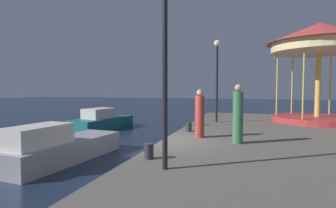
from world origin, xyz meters
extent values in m
plane|color=#162338|center=(0.00, 0.00, 0.00)|extent=(120.00, 120.00, 0.00)
cube|color=#19606B|center=(-6.26, 6.36, 0.35)|extent=(2.62, 4.67, 0.70)
cube|color=beige|center=(-6.31, 6.08, 1.02)|extent=(1.61, 2.15, 0.64)
cube|color=#4C6070|center=(-6.13, 7.03, 1.15)|extent=(1.08, 0.31, 0.29)
cube|color=gray|center=(-3.50, -0.91, 0.38)|extent=(2.08, 4.94, 0.75)
cube|color=beige|center=(-3.62, -2.03, 1.09)|extent=(1.33, 2.21, 0.67)
cube|color=#4C6070|center=(-3.51, -0.98, 1.22)|extent=(0.97, 0.20, 0.30)
cylinder|color=#B23333|center=(6.48, 7.11, 0.95)|extent=(4.61, 4.61, 0.30)
cylinder|color=gold|center=(6.48, 7.11, 2.83)|extent=(0.28, 0.28, 3.46)
cylinder|color=#F2E099|center=(6.48, 7.11, 4.81)|extent=(4.87, 4.87, 0.50)
cone|color=#C63D38|center=(6.48, 7.11, 5.59)|extent=(5.41, 5.41, 1.06)
cylinder|color=gold|center=(7.51, 8.89, 2.83)|extent=(0.08, 0.08, 3.46)
cylinder|color=gold|center=(5.46, 8.89, 2.83)|extent=(0.08, 0.08, 3.46)
cylinder|color=gold|center=(4.43, 7.11, 2.83)|extent=(0.08, 0.08, 3.46)
cylinder|color=gold|center=(5.46, 5.33, 2.83)|extent=(0.08, 0.08, 3.46)
cylinder|color=black|center=(1.13, -3.33, 2.92)|extent=(0.12, 0.12, 4.24)
cylinder|color=black|center=(1.26, 5.56, 2.83)|extent=(0.12, 0.12, 4.05)
sphere|color=#F9E5B2|center=(1.26, 5.56, 5.03)|extent=(0.36, 0.36, 0.36)
cylinder|color=#2D2D33|center=(0.47, -2.62, 1.00)|extent=(0.24, 0.24, 0.40)
cylinder|color=#2D2D33|center=(0.48, 3.91, 1.00)|extent=(0.24, 0.24, 0.40)
cylinder|color=#2D2D33|center=(0.52, 1.97, 1.00)|extent=(0.24, 0.24, 0.40)
cylinder|color=#B23833|center=(1.19, 0.78, 1.58)|extent=(0.34, 0.34, 1.56)
sphere|color=tan|center=(1.19, 0.78, 2.48)|extent=(0.24, 0.24, 0.24)
cylinder|color=#387247|center=(2.59, 0.08, 1.66)|extent=(0.34, 0.34, 1.72)
sphere|color=tan|center=(2.59, 0.08, 2.64)|extent=(0.24, 0.24, 0.24)
camera|label=1|loc=(2.92, -9.01, 2.63)|focal=28.53mm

